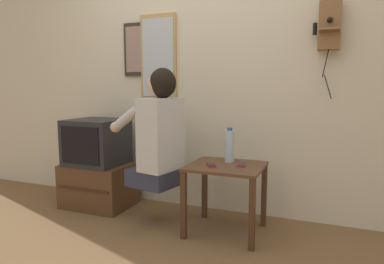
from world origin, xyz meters
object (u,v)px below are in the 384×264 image
television (97,142)px  wall_phone_antique (330,24)px  framed_picture (141,49)px  cell_phone_spare (241,165)px  cell_phone_held (211,165)px  person (158,131)px  wall_mirror (158,58)px  water_bottle (230,146)px

television → wall_phone_antique: bearing=7.9°
framed_picture → cell_phone_spare: (1.10, -0.42, -0.94)m
wall_phone_antique → television: bearing=-172.1°
framed_picture → cell_phone_held: (0.89, -0.51, -0.94)m
framed_picture → person: bearing=-48.8°
wall_mirror → cell_phone_spare: bearing=-24.7°
person → cell_phone_spare: (0.66, 0.09, -0.24)m
wall_mirror → cell_phone_spare: size_ratio=6.00×
wall_mirror → cell_phone_spare: (0.91, -0.42, -0.86)m
wall_phone_antique → water_bottle: (-0.69, -0.29, -0.93)m
person → wall_mirror: bearing=39.2°
person → water_bottle: person is taller
wall_phone_antique → person: bearing=-159.3°
framed_picture → water_bottle: 1.32m
television → person: bearing=-14.1°
television → cell_phone_spare: size_ratio=3.65×
cell_phone_spare → television: bearing=165.3°
television → cell_phone_held: size_ratio=3.52×
cell_phone_held → framed_picture: bearing=121.8°
framed_picture → cell_phone_held: framed_picture is taller
person → television: 0.79m
television → cell_phone_spare: 1.41m
wall_mirror → wall_phone_antique: bearing=-1.6°
television → wall_mirror: bearing=32.6°
water_bottle → framed_picture: bearing=161.3°
wall_phone_antique → framed_picture: size_ratio=1.58×
television → cell_phone_held: bearing=-9.1°
water_bottle → wall_phone_antique: bearing=22.7°
wall_mirror → person: bearing=-63.4°
television → cell_phone_spare: (1.41, -0.10, -0.08)m
cell_phone_spare → water_bottle: (-0.12, 0.09, 0.12)m
television → cell_phone_held: (1.20, -0.19, -0.08)m
wall_mirror → water_bottle: 1.13m
wall_phone_antique → wall_mirror: bearing=178.4°
wall_mirror → cell_phone_held: (0.70, -0.51, -0.86)m
framed_picture → wall_mirror: (0.19, -0.00, -0.09)m
framed_picture → wall_mirror: size_ratio=0.63×
framed_picture → wall_phone_antique: bearing=-1.5°
person → wall_mirror: 0.84m
wall_phone_antique → framed_picture: wall_phone_antique is taller
television → framed_picture: 0.97m
person → cell_phone_held: (0.45, -0.00, -0.24)m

